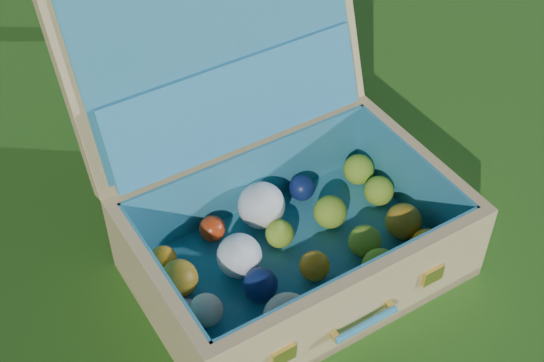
# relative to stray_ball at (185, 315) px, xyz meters

# --- Properties ---
(ground) EXTENTS (60.00, 60.00, 0.00)m
(ground) POSITION_rel_stray_ball_xyz_m (0.40, -0.07, -0.03)
(ground) COLOR #215114
(ground) RESTS_ON ground
(stray_ball) EXTENTS (0.07, 0.07, 0.07)m
(stray_ball) POSITION_rel_stray_ball_xyz_m (0.00, 0.00, 0.00)
(stray_ball) COLOR #3B5C9A
(stray_ball) RESTS_ON ground
(suitcase) EXTENTS (0.69, 0.66, 0.59)m
(suitcase) POSITION_rel_stray_ball_xyz_m (0.27, 0.08, 0.14)
(suitcase) COLOR tan
(suitcase) RESTS_ON ground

